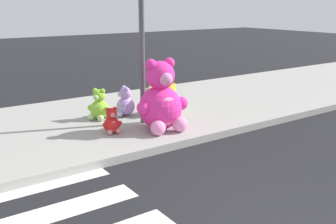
{
  "coord_description": "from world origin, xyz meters",
  "views": [
    {
      "loc": [
        -3.17,
        -2.55,
        2.6
      ],
      "look_at": [
        1.09,
        3.6,
        0.55
      ],
      "focal_mm": 42.47,
      "sensor_mm": 36.0,
      "label": 1
    }
  ],
  "objects_px": {
    "plush_yellow": "(169,101)",
    "plush_tan": "(149,104)",
    "sign_pole": "(142,42)",
    "plush_lime": "(99,107)",
    "plush_pink_large": "(161,102)",
    "plush_lavender": "(125,104)",
    "plush_red": "(112,123)"
  },
  "relations": [
    {
      "from": "plush_lime",
      "to": "plush_tan",
      "type": "bearing_deg",
      "value": -18.77
    },
    {
      "from": "plush_tan",
      "to": "plush_yellow",
      "type": "bearing_deg",
      "value": -4.07
    },
    {
      "from": "plush_pink_large",
      "to": "plush_red",
      "type": "xyz_separation_m",
      "value": [
        -0.93,
        0.35,
        -0.37
      ]
    },
    {
      "from": "plush_tan",
      "to": "plush_yellow",
      "type": "height_order",
      "value": "plush_yellow"
    },
    {
      "from": "plush_red",
      "to": "plush_tan",
      "type": "bearing_deg",
      "value": 27.84
    },
    {
      "from": "plush_tan",
      "to": "plush_yellow",
      "type": "relative_size",
      "value": 0.96
    },
    {
      "from": "plush_tan",
      "to": "sign_pole",
      "type": "bearing_deg",
      "value": -133.94
    },
    {
      "from": "plush_tan",
      "to": "plush_lime",
      "type": "bearing_deg",
      "value": 161.23
    },
    {
      "from": "plush_red",
      "to": "plush_yellow",
      "type": "relative_size",
      "value": 0.76
    },
    {
      "from": "plush_tan",
      "to": "plush_red",
      "type": "bearing_deg",
      "value": -152.16
    },
    {
      "from": "plush_pink_large",
      "to": "plush_lavender",
      "type": "bearing_deg",
      "value": 94.73
    },
    {
      "from": "plush_red",
      "to": "plush_lime",
      "type": "xyz_separation_m",
      "value": [
        0.22,
        1.03,
        0.07
      ]
    },
    {
      "from": "plush_pink_large",
      "to": "plush_tan",
      "type": "height_order",
      "value": "plush_pink_large"
    },
    {
      "from": "plush_yellow",
      "to": "plush_lime",
      "type": "relative_size",
      "value": 1.0
    },
    {
      "from": "sign_pole",
      "to": "plush_tan",
      "type": "bearing_deg",
      "value": 46.06
    },
    {
      "from": "plush_lavender",
      "to": "plush_red",
      "type": "distance_m",
      "value": 1.27
    },
    {
      "from": "sign_pole",
      "to": "plush_lavender",
      "type": "distance_m",
      "value": 1.61
    },
    {
      "from": "plush_lavender",
      "to": "plush_tan",
      "type": "distance_m",
      "value": 0.55
    },
    {
      "from": "plush_red",
      "to": "plush_yellow",
      "type": "distance_m",
      "value": 1.92
    },
    {
      "from": "plush_pink_large",
      "to": "plush_yellow",
      "type": "xyz_separation_m",
      "value": [
        0.88,
        0.99,
        -0.3
      ]
    },
    {
      "from": "plush_pink_large",
      "to": "plush_red",
      "type": "distance_m",
      "value": 1.06
    },
    {
      "from": "sign_pole",
      "to": "plush_yellow",
      "type": "height_order",
      "value": "sign_pole"
    },
    {
      "from": "sign_pole",
      "to": "plush_lime",
      "type": "bearing_deg",
      "value": 128.87
    },
    {
      "from": "sign_pole",
      "to": "plush_red",
      "type": "bearing_deg",
      "value": -164.4
    },
    {
      "from": "plush_red",
      "to": "plush_yellow",
      "type": "height_order",
      "value": "plush_yellow"
    },
    {
      "from": "plush_lime",
      "to": "plush_pink_large",
      "type": "bearing_deg",
      "value": -62.89
    },
    {
      "from": "plush_lavender",
      "to": "plush_yellow",
      "type": "bearing_deg",
      "value": -18.76
    },
    {
      "from": "plush_pink_large",
      "to": "plush_tan",
      "type": "bearing_deg",
      "value": 71.2
    },
    {
      "from": "plush_lavender",
      "to": "sign_pole",
      "type": "bearing_deg",
      "value": -86.87
    },
    {
      "from": "plush_yellow",
      "to": "plush_lime",
      "type": "height_order",
      "value": "plush_yellow"
    },
    {
      "from": "plush_lavender",
      "to": "plush_yellow",
      "type": "height_order",
      "value": "plush_yellow"
    },
    {
      "from": "plush_yellow",
      "to": "plush_tan",
      "type": "bearing_deg",
      "value": 175.93
    }
  ]
}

